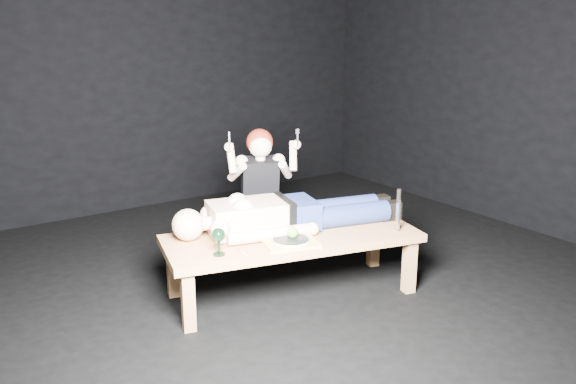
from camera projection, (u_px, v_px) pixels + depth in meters
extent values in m
plane|color=black|center=(296.00, 280.00, 4.54)|extent=(5.00, 5.00, 0.00)
plane|color=black|center=(156.00, 62.00, 6.12)|extent=(5.00, 0.00, 5.00)
cube|color=tan|center=(292.00, 265.00, 4.25)|extent=(1.89, 1.07, 0.45)
cube|color=tan|center=(291.00, 243.00, 4.00)|extent=(0.41, 0.34, 0.02)
cylinder|color=white|center=(291.00, 240.00, 3.99)|extent=(0.29, 0.29, 0.02)
sphere|color=#569B23|center=(293.00, 232.00, 4.00)|extent=(0.08, 0.08, 0.08)
cube|color=#B2B2B7|center=(243.00, 253.00, 3.84)|extent=(0.04, 0.19, 0.01)
cube|color=#B2B2B7|center=(303.00, 242.00, 4.04)|extent=(0.04, 0.19, 0.01)
cube|color=#B2B2B7|center=(302.00, 237.00, 4.13)|extent=(0.10, 0.18, 0.01)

